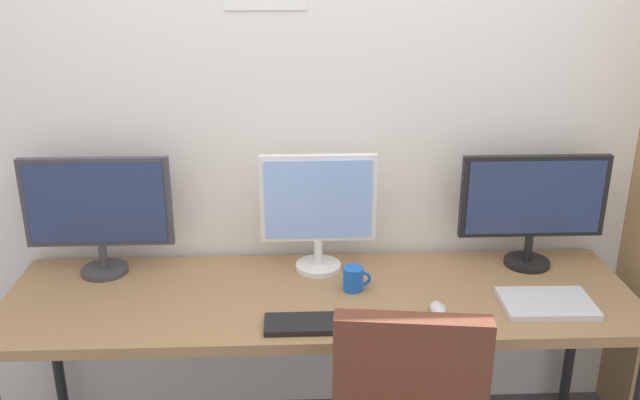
# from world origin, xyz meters

# --- Properties ---
(wall_back) EXTENTS (4.71, 0.11, 2.60)m
(wall_back) POSITION_xyz_m (0.00, 1.02, 1.30)
(wall_back) COLOR silver
(wall_back) RESTS_ON ground_plane
(desk) EXTENTS (2.31, 0.68, 0.74)m
(desk) POSITION_xyz_m (0.00, 0.60, 0.69)
(desk) COLOR #936D47
(desk) RESTS_ON ground_plane
(monitor_left) EXTENTS (0.56, 0.18, 0.47)m
(monitor_left) POSITION_xyz_m (-0.84, 0.81, 1.01)
(monitor_left) COLOR #38383D
(monitor_left) RESTS_ON desk
(monitor_center) EXTENTS (0.44, 0.18, 0.47)m
(monitor_center) POSITION_xyz_m (0.00, 0.81, 1.00)
(monitor_center) COLOR silver
(monitor_center) RESTS_ON desk
(monitor_right) EXTENTS (0.57, 0.18, 0.46)m
(monitor_right) POSITION_xyz_m (0.84, 0.81, 1.00)
(monitor_right) COLOR black
(monitor_right) RESTS_ON desk
(keyboard_main) EXTENTS (0.40, 0.13, 0.02)m
(keyboard_main) POSITION_xyz_m (0.00, 0.37, 0.75)
(keyboard_main) COLOR black
(keyboard_main) RESTS_ON desk
(computer_mouse) EXTENTS (0.06, 0.10, 0.03)m
(computer_mouse) POSITION_xyz_m (0.40, 0.44, 0.76)
(computer_mouse) COLOR silver
(computer_mouse) RESTS_ON desk
(laptop_closed) EXTENTS (0.32, 0.23, 0.02)m
(laptop_closed) POSITION_xyz_m (0.80, 0.47, 0.75)
(laptop_closed) COLOR silver
(laptop_closed) RESTS_ON desk
(coffee_mug) EXTENTS (0.11, 0.08, 0.09)m
(coffee_mug) POSITION_xyz_m (0.12, 0.63, 0.79)
(coffee_mug) COLOR blue
(coffee_mug) RESTS_ON desk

